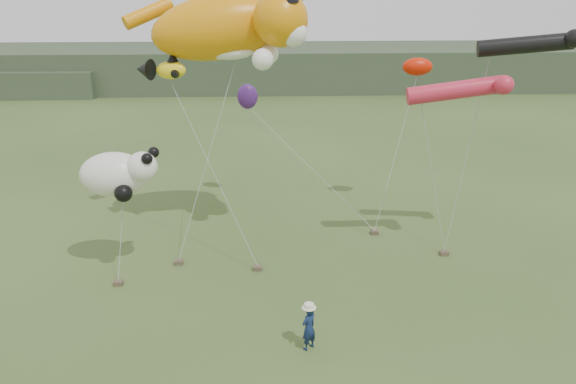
# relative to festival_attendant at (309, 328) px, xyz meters

# --- Properties ---
(ground) EXTENTS (120.00, 120.00, 0.00)m
(ground) POSITION_rel_festival_attendant_xyz_m (0.38, 0.55, -0.72)
(ground) COLOR #385123
(ground) RESTS_ON ground
(headland) EXTENTS (90.00, 13.00, 4.00)m
(headland) POSITION_rel_festival_attendant_xyz_m (-2.73, 45.24, 1.20)
(headland) COLOR #2D3D28
(headland) RESTS_ON ground
(festival_attendant) EXTENTS (0.62, 0.61, 1.44)m
(festival_attendant) POSITION_rel_festival_attendant_xyz_m (0.00, 0.00, 0.00)
(festival_attendant) COLOR #122246
(festival_attendant) RESTS_ON ground
(sandbag_anchors) EXTENTS (12.82, 4.21, 0.17)m
(sandbag_anchors) POSITION_rel_festival_attendant_xyz_m (-0.67, 5.69, -0.64)
(sandbag_anchors) COLOR brown
(sandbag_anchors) RESTS_ON ground
(cat_kite) EXTENTS (7.14, 3.81, 3.23)m
(cat_kite) POSITION_rel_festival_attendant_xyz_m (-2.30, 7.94, 8.00)
(cat_kite) COLOR orange
(cat_kite) RESTS_ON ground
(fish_kite) EXTENTS (2.24, 1.47, 1.08)m
(fish_kite) POSITION_rel_festival_attendant_xyz_m (-5.13, 7.82, 6.44)
(fish_kite) COLOR yellow
(fish_kite) RESTS_ON ground
(tube_kites) EXTENTS (6.06, 1.86, 2.69)m
(tube_kites) POSITION_rel_festival_attendant_xyz_m (7.13, 6.01, 6.66)
(tube_kites) COLOR black
(tube_kites) RESTS_ON ground
(panda_kite) EXTENTS (2.85, 1.85, 1.77)m
(panda_kite) POSITION_rel_festival_attendant_xyz_m (-6.43, 5.11, 3.16)
(panda_kite) COLOR white
(panda_kite) RESTS_ON ground
(misc_kites) EXTENTS (8.61, 2.33, 2.52)m
(misc_kites) POSITION_rel_festival_attendant_xyz_m (1.92, 11.23, 5.37)
(misc_kites) COLOR red
(misc_kites) RESTS_ON ground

